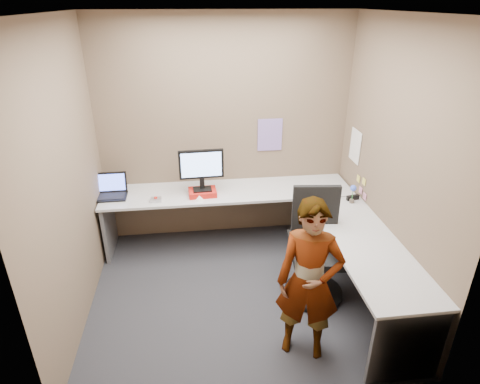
{
  "coord_description": "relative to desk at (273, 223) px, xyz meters",
  "views": [
    {
      "loc": [
        -0.39,
        -3.34,
        2.79
      ],
      "look_at": [
        0.05,
        0.25,
        1.05
      ],
      "focal_mm": 30.0,
      "sensor_mm": 36.0,
      "label": 1
    }
  ],
  "objects": [
    {
      "name": "calendar_white",
      "position": [
        1.05,
        0.51,
        0.66
      ],
      "size": [
        0.01,
        0.28,
        0.38
      ],
      "primitive_type": "cube",
      "color": "white",
      "rests_on": "wall_right"
    },
    {
      "name": "calendar_purple",
      "position": [
        0.11,
        0.9,
        0.71
      ],
      "size": [
        0.3,
        0.01,
        0.4
      ],
      "primitive_type": "cube",
      "color": "#846BB7",
      "rests_on": "wall_back"
    },
    {
      "name": "monitor",
      "position": [
        -0.75,
        0.52,
        0.49
      ],
      "size": [
        0.51,
        0.16,
        0.48
      ],
      "rotation": [
        0.0,
        0.0,
        0.05
      ],
      "color": "black",
      "rests_on": "paper_ream"
    },
    {
      "name": "person",
      "position": [
        0.05,
        -1.21,
        0.14
      ],
      "size": [
        0.62,
        0.5,
        1.46
      ],
      "primitive_type": "imported",
      "rotation": [
        0.0,
        0.0,
        -0.33
      ],
      "color": "#999399",
      "rests_on": "ground"
    },
    {
      "name": "flower",
      "position": [
        0.91,
        0.1,
        0.28
      ],
      "size": [
        0.07,
        0.07,
        0.22
      ],
      "color": "brown",
      "rests_on": "desk"
    },
    {
      "name": "wall_back",
      "position": [
        -0.44,
        0.91,
        0.76
      ],
      "size": [
        3.0,
        0.0,
        3.0
      ],
      "primitive_type": "plane",
      "rotation": [
        1.57,
        0.0,
        0.0
      ],
      "color": "brown",
      "rests_on": "ground"
    },
    {
      "name": "ceiling",
      "position": [
        -0.44,
        -0.39,
        2.11
      ],
      "size": [
        3.0,
        3.0,
        0.0
      ],
      "primitive_type": "plane",
      "rotation": [
        3.14,
        0.0,
        0.0
      ],
      "color": "white",
      "rests_on": "wall_back"
    },
    {
      "name": "sticky_note_b",
      "position": [
        1.05,
        0.21,
        0.23
      ],
      "size": [
        0.01,
        0.07,
        0.07
      ],
      "primitive_type": "cube",
      "color": "pink",
      "rests_on": "wall_right"
    },
    {
      "name": "sticky_note_a",
      "position": [
        1.05,
        0.16,
        0.36
      ],
      "size": [
        0.01,
        0.07,
        0.07
      ],
      "primitive_type": "cube",
      "color": "#F2E059",
      "rests_on": "wall_right"
    },
    {
      "name": "paper_ream",
      "position": [
        -0.75,
        0.5,
        0.17
      ],
      "size": [
        0.33,
        0.25,
        0.06
      ],
      "primitive_type": "cube",
      "rotation": [
        0.0,
        0.0,
        0.05
      ],
      "color": "#B41912",
      "rests_on": "desk"
    },
    {
      "name": "sticky_note_d",
      "position": [
        1.05,
        0.31,
        0.33
      ],
      "size": [
        0.01,
        0.07,
        0.07
      ],
      "primitive_type": "cube",
      "color": "#F2E059",
      "rests_on": "wall_right"
    },
    {
      "name": "sticky_note_c",
      "position": [
        1.05,
        0.09,
        0.21
      ],
      "size": [
        0.01,
        0.07,
        0.07
      ],
      "primitive_type": "cube",
      "color": "pink",
      "rests_on": "wall_right"
    },
    {
      "name": "office_chair",
      "position": [
        0.34,
        -0.46,
        -0.13
      ],
      "size": [
        0.61,
        0.6,
        1.13
      ],
      "rotation": [
        0.0,
        0.0,
        -0.11
      ],
      "color": "black",
      "rests_on": "ground"
    },
    {
      "name": "origami",
      "position": [
        -0.79,
        0.36,
        0.17
      ],
      "size": [
        0.1,
        0.1,
        0.06
      ],
      "primitive_type": "cone",
      "color": "white",
      "rests_on": "desk"
    },
    {
      "name": "desk",
      "position": [
        0.0,
        0.0,
        0.0
      ],
      "size": [
        2.98,
        2.58,
        0.73
      ],
      "color": "silver",
      "rests_on": "ground"
    },
    {
      "name": "trackball_mouse",
      "position": [
        -1.27,
        0.39,
        0.17
      ],
      "size": [
        0.12,
        0.08,
        0.07
      ],
      "color": "#B7B7BC",
      "rests_on": "desk"
    },
    {
      "name": "wall_left",
      "position": [
        -1.94,
        -0.39,
        0.76
      ],
      "size": [
        0.0,
        2.7,
        2.7
      ],
      "primitive_type": "plane",
      "rotation": [
        1.57,
        0.0,
        1.57
      ],
      "color": "brown",
      "rests_on": "ground"
    },
    {
      "name": "ground",
      "position": [
        -0.44,
        -0.39,
        -0.59
      ],
      "size": [
        3.0,
        3.0,
        0.0
      ],
      "primitive_type": "plane",
      "color": "#242529",
      "rests_on": "ground"
    },
    {
      "name": "stapler",
      "position": [
        0.95,
        0.16,
        0.17
      ],
      "size": [
        0.16,
        0.07,
        0.05
      ],
      "primitive_type": "cube",
      "rotation": [
        0.0,
        0.0,
        0.21
      ],
      "color": "black",
      "rests_on": "desk"
    },
    {
      "name": "laptop",
      "position": [
        -1.8,
        0.62,
        0.21
      ],
      "size": [
        0.36,
        0.3,
        0.25
      ],
      "rotation": [
        0.0,
        0.0,
        0.01
      ],
      "color": "black",
      "rests_on": "desk"
    },
    {
      "name": "wall_right",
      "position": [
        1.06,
        -0.39,
        0.76
      ],
      "size": [
        0.0,
        2.7,
        2.7
      ],
      "primitive_type": "plane",
      "rotation": [
        1.57,
        0.0,
        -1.57
      ],
      "color": "brown",
      "rests_on": "ground"
    }
  ]
}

